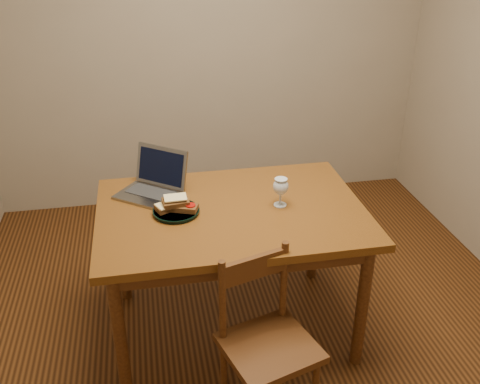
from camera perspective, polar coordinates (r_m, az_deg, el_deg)
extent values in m
cube|color=black|center=(3.04, 1.33, -14.31)|extent=(3.20, 3.20, 0.02)
cube|color=gray|center=(3.92, -3.52, 16.88)|extent=(3.20, 0.02, 2.60)
cube|color=gray|center=(1.06, 21.36, -17.47)|extent=(3.20, 0.02, 2.60)
cube|color=#542F0E|center=(2.62, -0.93, -2.21)|extent=(1.30, 0.90, 0.04)
cylinder|color=#361A0B|center=(2.51, -12.68, -14.87)|extent=(0.06, 0.06, 0.70)
cylinder|color=#361A0B|center=(2.68, 12.90, -11.79)|extent=(0.06, 0.06, 0.70)
cylinder|color=#361A0B|center=(3.11, -12.54, -5.74)|extent=(0.06, 0.06, 0.70)
cylinder|color=#361A0B|center=(3.24, 7.97, -3.77)|extent=(0.06, 0.06, 0.70)
cube|color=#361A0B|center=(2.37, 3.17, -16.27)|extent=(0.46, 0.45, 0.04)
cube|color=#361A0B|center=(2.25, 1.53, -8.05)|extent=(0.30, 0.11, 0.11)
cylinder|color=black|center=(2.59, -6.82, -2.09)|extent=(0.23, 0.23, 0.02)
cube|color=slate|center=(2.76, -9.83, -0.38)|extent=(0.37, 0.35, 0.01)
cube|color=slate|center=(2.81, -8.38, 2.73)|extent=(0.28, 0.23, 0.20)
cube|color=black|center=(2.81, -8.38, 2.73)|extent=(0.24, 0.20, 0.17)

